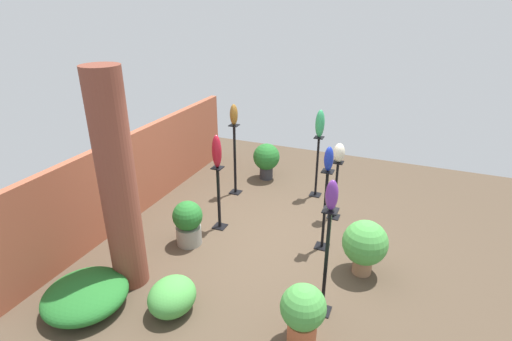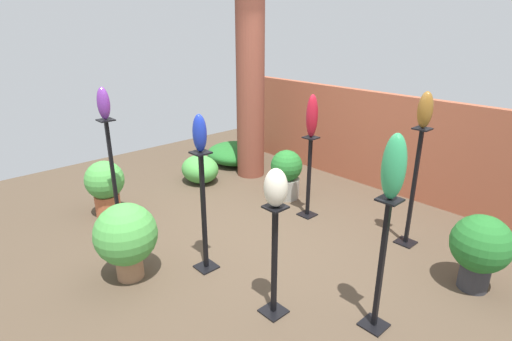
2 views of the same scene
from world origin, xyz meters
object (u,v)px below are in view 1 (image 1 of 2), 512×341
art_vase_ruby (217,151)px  potted_plant_walkway_edge (188,222)px  art_vase_jade (320,124)px  potted_plant_front_left (303,312)px  potted_plant_mid_right (266,158)px  pedestal_bronze (235,163)px  pedestal_violet (326,267)px  pedestal_ivory (335,193)px  pedestal_cobalt (324,214)px  art_vase_violet (332,195)px  pedestal_jade (317,169)px  art_vase_bronze (234,115)px  potted_plant_front_right (365,244)px  pedestal_ruby (219,201)px  art_vase_ivory (339,153)px  art_vase_cobalt (329,159)px  brick_pillar (118,185)px

art_vase_ruby → potted_plant_walkway_edge: 1.12m
art_vase_jade → potted_plant_walkway_edge: bearing=149.3°
potted_plant_front_left → potted_plant_mid_right: bearing=26.2°
pedestal_bronze → pedestal_violet: size_ratio=0.98×
pedestal_ivory → pedestal_cobalt: pedestal_cobalt is taller
pedestal_cobalt → art_vase_violet: size_ratio=3.58×
pedestal_bronze → pedestal_jade: bearing=-71.5°
art_vase_bronze → potted_plant_front_right: size_ratio=0.48×
art_vase_ruby → potted_plant_front_right: (-0.30, -2.29, -0.85)m
pedestal_ruby → pedestal_violet: bearing=-121.5°
pedestal_ivory → potted_plant_mid_right: (1.02, 1.61, -0.02)m
art_vase_jade → potted_plant_walkway_edge: art_vase_jade is taller
pedestal_violet → art_vase_violet: 0.91m
art_vase_bronze → pedestal_ivory: bearing=-95.9°
pedestal_violet → potted_plant_mid_right: (3.24, 1.96, -0.19)m
art_vase_ivory → art_vase_violet: bearing=-171.0°
pedestal_violet → art_vase_cobalt: 1.54m
brick_pillar → art_vase_ivory: bearing=-38.6°
potted_plant_front_left → art_vase_ruby: bearing=47.0°
art_vase_ivory → potted_plant_mid_right: 2.04m
art_vase_ruby → potted_plant_front_right: 2.46m
pedestal_jade → art_vase_bronze: bearing=108.5°
pedestal_jade → potted_plant_walkway_edge: 2.64m
pedestal_bronze → pedestal_violet: (-2.42, -2.26, 0.02)m
pedestal_ruby → pedestal_cobalt: bearing=-87.3°
pedestal_bronze → art_vase_violet: bearing=-136.9°
brick_pillar → pedestal_violet: 2.58m
pedestal_cobalt → pedestal_bronze: bearing=59.8°
art_vase_ivory → potted_plant_walkway_edge: (-1.59, 1.84, -0.79)m
pedestal_cobalt → art_vase_cobalt: (0.00, 0.00, 0.84)m
pedestal_violet → art_vase_cobalt: bearing=13.9°
pedestal_ruby → art_vase_ruby: (0.00, 0.00, 0.83)m
art_vase_violet → potted_plant_mid_right: 3.94m
art_vase_violet → potted_plant_walkway_edge: (0.63, 2.19, -1.17)m
brick_pillar → potted_plant_mid_right: bearing=-7.5°
pedestal_ruby → art_vase_jade: art_vase_jade is taller
pedestal_cobalt → art_vase_cobalt: art_vase_cobalt is taller
pedestal_jade → potted_plant_front_right: bearing=-149.7°
pedestal_ivory → art_vase_ruby: art_vase_ruby is taller
pedestal_violet → art_vase_jade: size_ratio=2.77×
art_vase_cobalt → potted_plant_mid_right: bearing=40.0°
art_vase_violet → potted_plant_front_right: (0.91, -0.32, -1.09)m
brick_pillar → potted_plant_mid_right: 3.79m
pedestal_violet → pedestal_ruby: size_ratio=1.31×
art_vase_ivory → art_vase_cobalt: size_ratio=0.88×
art_vase_bronze → potted_plant_mid_right: (0.82, -0.30, -1.08)m
art_vase_violet → art_vase_ruby: bearing=58.5°
potted_plant_walkway_edge → potted_plant_front_left: bearing=-119.1°
pedestal_cobalt → art_vase_jade: (1.61, 0.52, 0.82)m
pedestal_cobalt → potted_plant_front_right: size_ratio=1.61×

